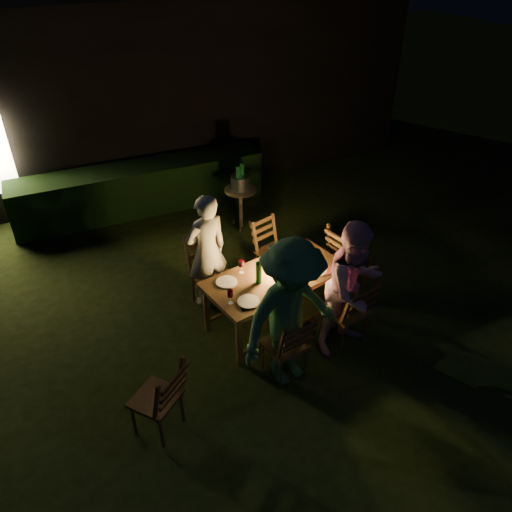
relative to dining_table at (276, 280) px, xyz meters
name	(u,v)px	position (x,y,z in m)	size (l,w,h in m)	color
garden_envelope	(129,80)	(-0.29, 5.98, 0.95)	(40.00, 40.00, 3.20)	black
dining_table	(276,280)	(0.00, 0.00, 0.00)	(1.82, 1.16, 0.70)	#442C16
chair_near_left	(285,355)	(-0.29, -0.84, -0.35)	(0.48, 0.51, 0.93)	#442C16
chair_near_right	(346,321)	(0.59, -0.67, -0.33)	(0.52, 0.55, 0.99)	#442C16
chair_far_left	(211,283)	(-0.59, 0.67, -0.33)	(0.52, 0.55, 1.01)	#442C16
chair_far_right	(272,260)	(0.38, 0.86, -0.36)	(0.51, 0.53, 0.89)	#442C16
chair_end	(347,268)	(1.20, 0.24, -0.33)	(0.56, 0.54, 1.00)	#442C16
chair_spare	(159,409)	(-1.73, -0.98, -0.35)	(0.60, 0.61, 0.93)	#442C16
person_house_side	(207,251)	(-0.60, 0.71, 0.14)	(0.57, 0.37, 1.55)	beige
person_opp_right	(354,288)	(0.60, -0.71, 0.19)	(0.80, 0.62, 1.64)	#C98AB3
person_opp_left	(291,315)	(-0.28, -0.89, 0.25)	(1.14, 0.65, 1.76)	#346941
lantern	(277,261)	(0.04, 0.06, 0.23)	(0.16, 0.16, 0.35)	white
plate_far_left	(227,282)	(-0.58, 0.11, 0.08)	(0.25, 0.25, 0.01)	white
plate_near_left	(248,302)	(-0.50, -0.33, 0.08)	(0.25, 0.25, 0.01)	white
plate_far_right	(293,254)	(0.40, 0.31, 0.08)	(0.25, 0.25, 0.01)	white
plate_near_right	(317,270)	(0.48, -0.13, 0.08)	(0.25, 0.25, 0.01)	white
wineglass_a	(241,267)	(-0.35, 0.21, 0.16)	(0.06, 0.06, 0.18)	#59070F
wineglass_b	(230,297)	(-0.68, -0.26, 0.16)	(0.06, 0.06, 0.18)	#59070F
wineglass_c	(311,272)	(0.35, -0.21, 0.16)	(0.06, 0.06, 0.18)	#59070F
wineglass_d	(306,246)	(0.57, 0.30, 0.16)	(0.06, 0.06, 0.18)	#59070F
wineglass_e	(285,285)	(-0.04, -0.31, 0.16)	(0.06, 0.06, 0.18)	silver
bottle_table	(259,273)	(-0.24, -0.05, 0.21)	(0.07, 0.07, 0.28)	#0F471E
napkin_left	(283,293)	(-0.08, -0.34, 0.08)	(0.18, 0.14, 0.01)	red
napkin_right	(327,271)	(0.60, -0.18, 0.08)	(0.18, 0.14, 0.01)	red
phone	(247,308)	(-0.55, -0.42, 0.07)	(0.14, 0.07, 0.01)	black
side_table	(240,193)	(0.53, 2.32, -0.03)	(0.51, 0.51, 0.68)	olive
ice_bucket	(240,182)	(0.53, 2.32, 0.16)	(0.30, 0.30, 0.22)	#A5A8AD
bottle_bucket_a	(238,181)	(0.48, 2.28, 0.21)	(0.07, 0.07, 0.32)	#0F471E
bottle_bucket_b	(242,178)	(0.58, 2.36, 0.21)	(0.07, 0.07, 0.32)	#0F471E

